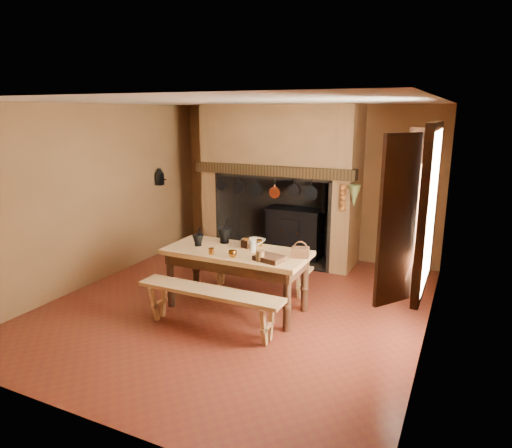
{
  "coord_description": "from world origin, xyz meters",
  "views": [
    {
      "loc": [
        2.82,
        -5.31,
        2.68
      ],
      "look_at": [
        0.16,
        0.3,
        1.14
      ],
      "focal_mm": 32.0,
      "sensor_mm": 36.0,
      "label": 1
    }
  ],
  "objects": [
    {
      "name": "window",
      "position": [
        2.35,
        -0.4,
        1.7
      ],
      "size": [
        0.39,
        1.75,
        1.76
      ],
      "color": "white",
      "rests_on": "wall_right"
    },
    {
      "name": "hanging_pans",
      "position": [
        -0.34,
        1.81,
        1.36
      ],
      "size": [
        1.92,
        0.29,
        0.27
      ],
      "color": "black",
      "rests_on": "chimney_breast"
    },
    {
      "name": "chimney_breast",
      "position": [
        -0.3,
        2.31,
        1.81
      ],
      "size": [
        2.95,
        0.96,
        2.8
      ],
      "color": "brown",
      "rests_on": "floor"
    },
    {
      "name": "floor",
      "position": [
        0.0,
        0.0,
        0.0
      ],
      "size": [
        5.5,
        5.5,
        0.0
      ],
      "primitive_type": "plane",
      "color": "maroon",
      "rests_on": "ground"
    },
    {
      "name": "wooden_tray",
      "position": [
        0.63,
        -0.29,
        0.88
      ],
      "size": [
        0.41,
        0.34,
        0.06
      ],
      "primitive_type": "cube",
      "rotation": [
        0.0,
        0.0,
        -0.22
      ],
      "color": "#381E12",
      "rests_on": "work_table"
    },
    {
      "name": "brass_cup",
      "position": [
        0.14,
        -0.37,
        0.89
      ],
      "size": [
        0.12,
        0.12,
        0.09
      ],
      "primitive_type": "imported",
      "rotation": [
        0.0,
        0.0,
        0.05
      ],
      "color": "#B17328",
      "rests_on": "work_table"
    },
    {
      "name": "work_table",
      "position": [
        0.05,
        -0.08,
        0.72
      ],
      "size": [
        1.96,
        0.87,
        0.85
      ],
      "color": "tan",
      "rests_on": "floor"
    },
    {
      "name": "wicker_basket",
      "position": [
        0.93,
        0.01,
        0.92
      ],
      "size": [
        0.25,
        0.21,
        0.21
      ],
      "rotation": [
        0.0,
        0.0,
        0.24
      ],
      "color": "#502C18",
      "rests_on": "work_table"
    },
    {
      "name": "mixing_bowl",
      "position": [
        0.15,
        0.22,
        0.89
      ],
      "size": [
        0.33,
        0.33,
        0.08
      ],
      "primitive_type": "imported",
      "rotation": [
        0.0,
        0.0,
        -0.01
      ],
      "color": "#BEB492",
      "rests_on": "work_table"
    },
    {
      "name": "mortar_large",
      "position": [
        -0.27,
        0.16,
        0.97
      ],
      "size": [
        0.22,
        0.22,
        0.37
      ],
      "rotation": [
        0.0,
        0.0,
        0.26
      ],
      "color": "black",
      "rests_on": "work_table"
    },
    {
      "name": "bench_front",
      "position": [
        0.05,
        -0.8,
        0.41
      ],
      "size": [
        1.93,
        0.34,
        0.54
      ],
      "color": "tan",
      "rests_on": "floor"
    },
    {
      "name": "brass_mug_a",
      "position": [
        -0.17,
        -0.38,
        0.89
      ],
      "size": [
        0.07,
        0.07,
        0.08
      ],
      "primitive_type": "cylinder",
      "rotation": [
        0.0,
        0.0,
        0.0
      ],
      "color": "#B17328",
      "rests_on": "work_table"
    },
    {
      "name": "coffee_grinder",
      "position": [
        0.11,
        0.09,
        0.92
      ],
      "size": [
        0.16,
        0.13,
        0.18
      ],
      "rotation": [
        0.0,
        0.0,
        -0.21
      ],
      "color": "#381E12",
      "rests_on": "work_table"
    },
    {
      "name": "ceiling",
      "position": [
        0.0,
        0.0,
        2.8
      ],
      "size": [
        5.5,
        5.5,
        0.0
      ],
      "primitive_type": "plane",
      "rotation": [
        3.14,
        0.0,
        0.0
      ],
      "color": "silver",
      "rests_on": "back_wall"
    },
    {
      "name": "wall_coffee_mill",
      "position": [
        -2.42,
        1.55,
        1.52
      ],
      "size": [
        0.23,
        0.16,
        0.31
      ],
      "color": "black",
      "rests_on": "wall_left"
    },
    {
      "name": "wall_front",
      "position": [
        0.0,
        -2.75,
        1.4
      ],
      "size": [
        5.0,
        0.02,
        2.8
      ],
      "primitive_type": "cube",
      "color": "brown",
      "rests_on": "floor"
    },
    {
      "name": "hearth_pans",
      "position": [
        -1.05,
        2.22,
        0.09
      ],
      "size": [
        0.51,
        0.62,
        0.2
      ],
      "color": "#B17328",
      "rests_on": "floor"
    },
    {
      "name": "wall_left",
      "position": [
        -2.5,
        0.0,
        1.4
      ],
      "size": [
        0.02,
        5.5,
        2.8
      ],
      "primitive_type": "cube",
      "color": "brown",
      "rests_on": "floor"
    },
    {
      "name": "iron_range",
      "position": [
        -0.04,
        2.45,
        0.48
      ],
      "size": [
        1.12,
        0.55,
        1.6
      ],
      "color": "black",
      "rests_on": "floor"
    },
    {
      "name": "stoneware_crock",
      "position": [
        0.53,
        -0.36,
        0.92
      ],
      "size": [
        0.13,
        0.13,
        0.14
      ],
      "primitive_type": "cylinder",
      "rotation": [
        0.0,
        0.0,
        -0.15
      ],
      "color": "brown",
      "rests_on": "work_table"
    },
    {
      "name": "back_wall",
      "position": [
        0.0,
        2.75,
        1.4
      ],
      "size": [
        5.0,
        0.02,
        2.8
      ],
      "primitive_type": "cube",
      "color": "brown",
      "rests_on": "floor"
    },
    {
      "name": "wall_right",
      "position": [
        2.5,
        0.0,
        1.4
      ],
      "size": [
        0.02,
        5.5,
        2.8
      ],
      "primitive_type": "cube",
      "color": "brown",
      "rests_on": "floor"
    },
    {
      "name": "brass_mug_b",
      "position": [
        0.25,
        0.23,
        0.9
      ],
      "size": [
        0.1,
        0.1,
        0.1
      ],
      "primitive_type": "cylinder",
      "rotation": [
        0.0,
        0.0,
        0.17
      ],
      "color": "#B17328",
      "rests_on": "work_table"
    },
    {
      "name": "onion_string",
      "position": [
        1.0,
        1.79,
        1.33
      ],
      "size": [
        0.12,
        0.1,
        0.46
      ],
      "primitive_type": null,
      "color": "#9E561D",
      "rests_on": "chimney_breast"
    },
    {
      "name": "bench_back",
      "position": [
        0.05,
        0.65,
        0.35
      ],
      "size": [
        1.65,
        0.29,
        0.46
      ],
      "color": "tan",
      "rests_on": "floor"
    },
    {
      "name": "herb_bunch",
      "position": [
        1.18,
        1.79,
        1.38
      ],
      "size": [
        0.2,
        0.2,
        0.35
      ],
      "primitive_type": "cone",
      "rotation": [
        3.14,
        0.0,
        0.0
      ],
      "color": "#515A2A",
      "rests_on": "chimney_breast"
    },
    {
      "name": "glass_jar",
      "position": [
        0.26,
        -0.01,
        0.93
      ],
      "size": [
        0.1,
        0.1,
        0.15
      ],
      "primitive_type": "cylinder",
      "rotation": [
        0.0,
        0.0,
        -0.17
      ],
      "color": "beige",
      "rests_on": "work_table"
    },
    {
      "name": "mortar_small",
      "position": [
        -0.53,
        -0.13,
        0.94
      ],
      "size": [
        0.16,
        0.16,
        0.27
      ],
      "rotation": [
        0.0,
        0.0,
        -0.14
      ],
      "color": "black",
      "rests_on": "work_table"
    }
  ]
}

